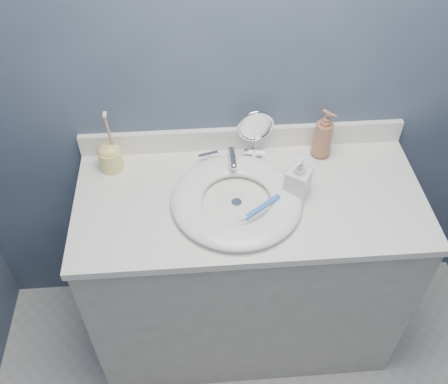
{
  "coord_description": "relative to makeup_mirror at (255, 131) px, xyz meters",
  "views": [
    {
      "loc": [
        -0.18,
        -0.21,
        2.14
      ],
      "look_at": [
        -0.09,
        0.94,
        0.94
      ],
      "focal_mm": 40.0,
      "sensor_mm": 36.0,
      "label": 1
    }
  ],
  "objects": [
    {
      "name": "countertop",
      "position": [
        -0.04,
        -0.22,
        -0.12
      ],
      "size": [
        1.22,
        0.57,
        0.03
      ],
      "primitive_type": "cube",
      "color": "white",
      "rests_on": "vanity_cabinet"
    },
    {
      "name": "backsplash",
      "position": [
        -0.04,
        0.04,
        -0.06
      ],
      "size": [
        1.22,
        0.02,
        0.09
      ],
      "primitive_type": "cube",
      "color": "white",
      "rests_on": "countertop"
    },
    {
      "name": "vanity_cabinet",
      "position": [
        -0.04,
        -0.22,
        -0.56
      ],
      "size": [
        1.2,
        0.55,
        0.85
      ],
      "primitive_type": "cube",
      "color": "beige",
      "rests_on": "ground"
    },
    {
      "name": "faucet",
      "position": [
        -0.09,
        -0.05,
        -0.08
      ],
      "size": [
        0.25,
        0.13,
        0.07
      ],
      "color": "silver",
      "rests_on": "countertop"
    },
    {
      "name": "back_wall",
      "position": [
        -0.04,
        0.06,
        0.21
      ],
      "size": [
        2.2,
        0.02,
        2.4
      ],
      "primitive_type": "cube",
      "color": "#404D60",
      "rests_on": "ground"
    },
    {
      "name": "soap_bottle_amber",
      "position": [
        0.25,
        -0.02,
        -0.01
      ],
      "size": [
        0.11,
        0.11,
        0.2
      ],
      "primitive_type": "imported",
      "rotation": [
        0.0,
        0.0,
        0.73
      ],
      "color": "#9E6747",
      "rests_on": "countertop"
    },
    {
      "name": "drain",
      "position": [
        -0.09,
        -0.25,
        -0.11
      ],
      "size": [
        0.04,
        0.04,
        0.01
      ],
      "primitive_type": "cylinder",
      "color": "silver",
      "rests_on": "countertop"
    },
    {
      "name": "soap_bottle_clear",
      "position": [
        0.12,
        -0.22,
        -0.03
      ],
      "size": [
        0.11,
        0.11,
        0.17
      ],
      "primitive_type": "imported",
      "rotation": [
        0.0,
        0.0,
        -0.58
      ],
      "color": "silver",
      "rests_on": "countertop"
    },
    {
      "name": "basin",
      "position": [
        -0.09,
        -0.25,
        -0.09
      ],
      "size": [
        0.45,
        0.45,
        0.04
      ],
      "primitive_type": null,
      "color": "white",
      "rests_on": "countertop"
    },
    {
      "name": "toothbrush_holder",
      "position": [
        -0.53,
        -0.03,
        -0.05
      ],
      "size": [
        0.09,
        0.09,
        0.25
      ],
      "rotation": [
        0.0,
        0.0,
        -0.37
      ],
      "color": "#EEDA77",
      "rests_on": "countertop"
    },
    {
      "name": "makeup_mirror",
      "position": [
        0.0,
        0.0,
        0.0
      ],
      "size": [
        0.14,
        0.08,
        0.2
      ],
      "rotation": [
        0.0,
        0.0,
        0.08
      ],
      "color": "silver",
      "rests_on": "countertop"
    },
    {
      "name": "toothbrush_lying",
      "position": [
        -0.02,
        -0.32,
        -0.07
      ],
      "size": [
        0.15,
        0.12,
        0.02
      ],
      "rotation": [
        0.0,
        0.0,
        0.64
      ],
      "color": "#3C78D7",
      "rests_on": "basin"
    }
  ]
}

